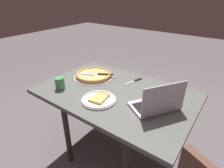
{
  "coord_description": "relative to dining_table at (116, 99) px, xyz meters",
  "views": [
    {
      "loc": [
        0.73,
        -1.05,
        1.47
      ],
      "look_at": [
        -0.07,
        0.05,
        0.76
      ],
      "focal_mm": 28.82,
      "sensor_mm": 36.0,
      "label": 1
    }
  ],
  "objects": [
    {
      "name": "ground_plane",
      "position": [
        0.0,
        0.0,
        -0.66
      ],
      "size": [
        12.0,
        12.0,
        0.0
      ],
      "primitive_type": "plane",
      "color": "#60595D"
    },
    {
      "name": "dining_table",
      "position": [
        0.0,
        0.0,
        0.0
      ],
      "size": [
        1.25,
        0.83,
        0.73
      ],
      "color": "#535651",
      "rests_on": "ground_plane"
    },
    {
      "name": "laptop",
      "position": [
        0.37,
        -0.04,
        0.13
      ],
      "size": [
        0.35,
        0.38,
        0.23
      ],
      "color": "#BEB7C4",
      "rests_on": "dining_table"
    },
    {
      "name": "pizza_plate",
      "position": [
        -0.02,
        -0.19,
        0.09
      ],
      "size": [
        0.26,
        0.26,
        0.04
      ],
      "color": "white",
      "rests_on": "dining_table"
    },
    {
      "name": "pizza_tray",
      "position": [
        -0.33,
        0.1,
        0.1
      ],
      "size": [
        0.38,
        0.38,
        0.04
      ],
      "color": "#9C93A0",
      "rests_on": "dining_table"
    },
    {
      "name": "table_knife",
      "position": [
        0.03,
        0.26,
        0.08
      ],
      "size": [
        0.08,
        0.2,
        0.01
      ],
      "color": "#B5BFC0",
      "rests_on": "dining_table"
    },
    {
      "name": "drink_cup",
      "position": [
        -0.41,
        -0.23,
        0.13
      ],
      "size": [
        0.08,
        0.08,
        0.1
      ],
      "color": "#49915B",
      "rests_on": "dining_table"
    }
  ]
}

